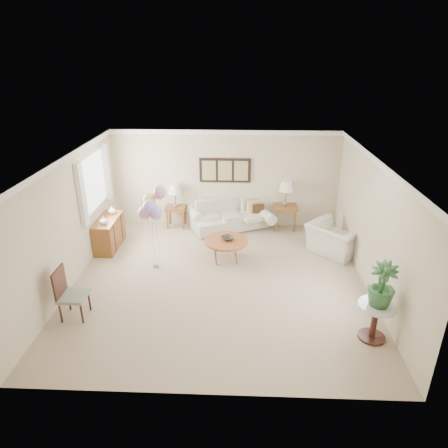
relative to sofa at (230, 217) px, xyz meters
name	(u,v)px	position (x,y,z in m)	size (l,w,h in m)	color
ground_plane	(219,281)	(-0.14, -2.77, -0.32)	(6.00, 6.00, 0.00)	tan
room_shell	(214,207)	(-0.25, -2.67, 1.31)	(6.04, 6.04, 2.60)	beige
wall_art_triptych	(225,170)	(-0.14, 0.20, 1.23)	(1.35, 0.06, 0.65)	black
sofa	(230,217)	(0.00, 0.00, 0.00)	(2.49, 1.58, 0.81)	white
end_table_left	(176,210)	(-1.47, 0.04, 0.17)	(0.53, 0.48, 0.58)	olive
end_table_right	(285,209)	(1.47, 0.05, 0.24)	(0.61, 0.56, 0.67)	olive
lamp_left	(175,190)	(-1.47, 0.04, 0.74)	(0.35, 0.35, 0.62)	gray
lamp_right	(286,187)	(1.47, 0.05, 0.85)	(0.37, 0.37, 0.65)	gray
coffee_table	(226,242)	(-0.04, -1.81, 0.14)	(0.99, 0.99, 0.50)	#9D522E
decor_bowl	(227,238)	(-0.01, -1.79, 0.22)	(0.29, 0.29, 0.07)	#2D251E
armchair	(335,239)	(2.50, -1.38, 0.05)	(1.13, 0.99, 0.73)	white
side_table	(376,313)	(2.51, -4.45, 0.18)	(0.61, 0.61, 0.66)	silver
potted_plant	(382,285)	(2.53, -4.44, 0.73)	(0.43, 0.43, 0.76)	#29532D
accent_chair	(69,292)	(-2.75, -4.06, 0.19)	(0.48, 0.48, 0.97)	gray
credenza	(109,233)	(-2.90, -1.27, 0.05)	(0.46, 1.20, 0.74)	olive
vase_white	(104,220)	(-2.88, -1.59, 0.52)	(0.19, 0.19, 0.20)	silver
vase_sage	(112,210)	(-2.88, -0.94, 0.52)	(0.18, 0.18, 0.19)	silver
balloon_cluster	(152,205)	(-1.58, -2.23, 1.16)	(0.58, 0.49, 1.89)	gray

